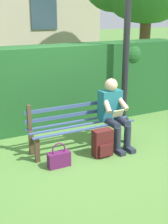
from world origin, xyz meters
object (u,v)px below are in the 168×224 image
Objects in this scene: backpack at (103,143)px; handbag at (59,159)px; park_bench at (80,124)px; lamp_post at (127,25)px; person_seated at (113,111)px.

backpack reaches higher than handbag.
park_bench is 4.71× the size of handbag.
handbag is 0.12× the size of lamp_post.
lamp_post is (-1.93, -1.17, 1.86)m from handbag.
person_seated is at bearing 46.87° from lamp_post.
backpack is 0.14× the size of lamp_post.
park_bench is 0.57× the size of lamp_post.
lamp_post is (-0.77, -0.82, 1.38)m from person_seated.
handbag is (0.59, 0.51, -0.28)m from park_bench.
park_bench reaches higher than backpack.
backpack is 1.15× the size of handbag.
backpack is at bearing 44.50° from lamp_post.
lamp_post reaches higher than person_seated.
person_seated is at bearing 164.01° from park_bench.
backpack is at bearing 109.79° from park_bench.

